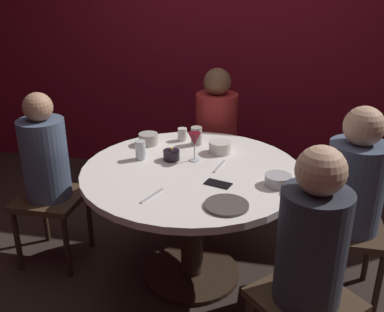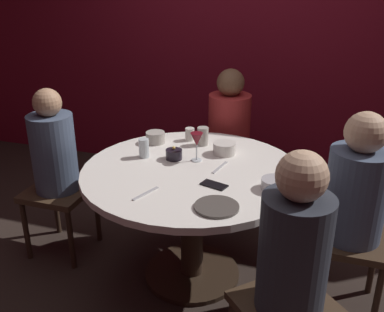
% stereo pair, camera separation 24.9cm
% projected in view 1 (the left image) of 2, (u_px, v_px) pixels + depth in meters
% --- Properties ---
extents(ground_plane, '(8.00, 8.00, 0.00)m').
position_uv_depth(ground_plane, '(192.00, 274.00, 2.81)').
color(ground_plane, '#2D231E').
extents(back_wall, '(6.00, 0.10, 2.60)m').
position_uv_depth(back_wall, '(231.00, 33.00, 3.81)').
color(back_wall, maroon).
rests_on(back_wall, ground).
extents(dining_table, '(1.28, 1.28, 0.74)m').
position_uv_depth(dining_table, '(192.00, 194.00, 2.59)').
color(dining_table, white).
rests_on(dining_table, ground).
extents(seated_diner_left, '(0.40, 0.40, 1.15)m').
position_uv_depth(seated_diner_left, '(45.00, 162.00, 2.72)').
color(seated_diner_left, '#3F2D1E').
rests_on(seated_diner_left, ground).
extents(seated_diner_back, '(0.40, 0.40, 1.14)m').
position_uv_depth(seated_diner_back, '(216.00, 124.00, 3.37)').
color(seated_diner_back, '#3F2D1E').
rests_on(seated_diner_back, ground).
extents(seated_diner_right, '(0.40, 0.40, 1.17)m').
position_uv_depth(seated_diner_right, '(354.00, 186.00, 2.36)').
color(seated_diner_right, '#3F2D1E').
rests_on(seated_diner_right, ground).
extents(seated_diner_front_right, '(0.57, 0.57, 1.18)m').
position_uv_depth(seated_diner_front_right, '(311.00, 247.00, 1.83)').
color(seated_diner_front_right, '#3F2D1E').
rests_on(seated_diner_front_right, ground).
extents(candle_holder, '(0.10, 0.10, 0.08)m').
position_uv_depth(candle_holder, '(171.00, 155.00, 2.64)').
color(candle_holder, black).
rests_on(candle_holder, dining_table).
extents(wine_glass, '(0.08, 0.08, 0.18)m').
position_uv_depth(wine_glass, '(194.00, 140.00, 2.59)').
color(wine_glass, silver).
rests_on(wine_glass, dining_table).
extents(dinner_plate, '(0.22, 0.22, 0.01)m').
position_uv_depth(dinner_plate, '(227.00, 205.00, 2.12)').
color(dinner_plate, '#4C4742').
rests_on(dinner_plate, dining_table).
extents(cell_phone, '(0.15, 0.11, 0.01)m').
position_uv_depth(cell_phone, '(218.00, 184.00, 2.34)').
color(cell_phone, black).
rests_on(cell_phone, dining_table).
extents(bowl_serving_large, '(0.14, 0.14, 0.06)m').
position_uv_depth(bowl_serving_large, '(278.00, 180.00, 2.32)').
color(bowl_serving_large, '#B7B7BC').
rests_on(bowl_serving_large, dining_table).
extents(bowl_salad_center, '(0.14, 0.14, 0.07)m').
position_uv_depth(bowl_salad_center, '(220.00, 147.00, 2.74)').
color(bowl_salad_center, silver).
rests_on(bowl_salad_center, dining_table).
extents(bowl_small_white, '(0.13, 0.13, 0.07)m').
position_uv_depth(bowl_small_white, '(148.00, 139.00, 2.87)').
color(bowl_small_white, '#B2ADA3').
rests_on(bowl_small_white, dining_table).
extents(cup_near_candle, '(0.06, 0.06, 0.09)m').
position_uv_depth(cup_near_candle, '(182.00, 134.00, 2.94)').
color(cup_near_candle, silver).
rests_on(cup_near_candle, dining_table).
extents(cup_by_left_diner, '(0.07, 0.07, 0.12)m').
position_uv_depth(cup_by_left_diner, '(196.00, 136.00, 2.86)').
color(cup_by_left_diner, '#B2ADA3').
rests_on(cup_by_left_diner, dining_table).
extents(cup_by_right_diner, '(0.06, 0.06, 0.12)m').
position_uv_depth(cup_by_right_diner, '(141.00, 150.00, 2.63)').
color(cup_by_right_diner, silver).
rests_on(cup_by_right_diner, dining_table).
extents(fork_near_plate, '(0.08, 0.17, 0.01)m').
position_uv_depth(fork_near_plate, '(152.00, 196.00, 2.22)').
color(fork_near_plate, '#B7B7BC').
rests_on(fork_near_plate, dining_table).
extents(knife_near_plate, '(0.05, 0.18, 0.01)m').
position_uv_depth(knife_near_plate, '(219.00, 166.00, 2.55)').
color(knife_near_plate, '#B7B7BC').
rests_on(knife_near_plate, dining_table).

